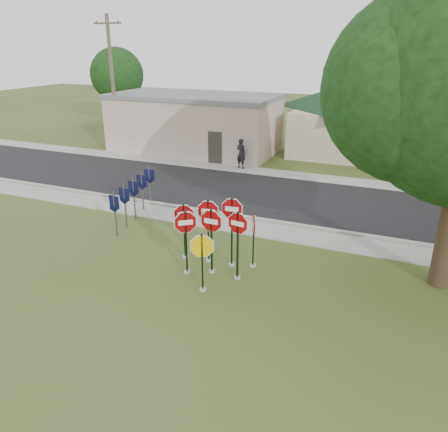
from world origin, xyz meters
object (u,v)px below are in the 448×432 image
at_px(stop_sign_center, 211,232).
at_px(stop_sign_left, 186,233).
at_px(pedestrian, 241,153).
at_px(stop_sign_yellow, 202,256).
at_px(utility_pole_near, 113,84).

distance_m(stop_sign_center, stop_sign_left, 0.89).
xyz_separation_m(stop_sign_center, pedestrian, (-3.95, 13.30, -0.56)).
height_order(stop_sign_yellow, stop_sign_left, stop_sign_left).
relative_size(utility_pole_near, pedestrian, 4.92).
distance_m(stop_sign_yellow, stop_sign_left, 1.37).
relative_size(stop_sign_center, stop_sign_left, 1.01).
relative_size(stop_sign_center, utility_pole_near, 0.27).
relative_size(stop_sign_yellow, utility_pole_near, 0.23).
xyz_separation_m(stop_sign_center, stop_sign_left, (-0.80, -0.39, -0.03)).
bearing_deg(stop_sign_left, stop_sign_yellow, -39.76).
xyz_separation_m(utility_pole_near, pedestrian, (10.06, -0.68, -3.94)).
height_order(stop_sign_center, stop_sign_yellow, stop_sign_center).
relative_size(stop_sign_left, pedestrian, 1.30).
relative_size(stop_sign_yellow, pedestrian, 1.12).
bearing_deg(stop_sign_left, utility_pole_near, 132.61).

